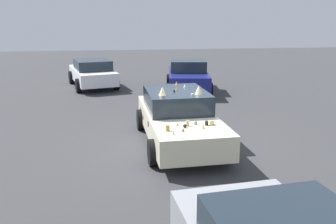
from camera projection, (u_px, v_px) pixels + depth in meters
ground_plane at (179, 143)px, 9.74m from camera, size 60.00×60.00×0.00m
art_car_decorated at (178, 117)px, 9.64m from camera, size 4.56×2.14×1.65m
parked_sedan_far_left at (92, 73)px, 17.54m from camera, size 4.41×2.72×1.38m
parked_sedan_row_back_far at (188, 76)px, 16.31m from camera, size 4.17×2.45×1.49m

